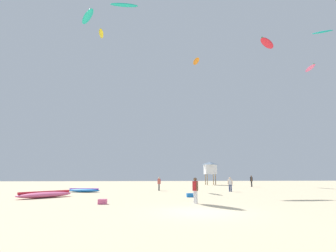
% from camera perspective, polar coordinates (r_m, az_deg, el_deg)
% --- Properties ---
extents(ground_plane, '(120.00, 120.00, 0.00)m').
position_cam_1_polar(ground_plane, '(14.16, 6.99, -18.26)').
color(ground_plane, beige).
extents(person_foreground, '(0.38, 0.52, 1.69)m').
position_cam_1_polar(person_foreground, '(17.92, 6.02, -13.45)').
color(person_foreground, silver).
rests_on(person_foreground, ground).
extents(person_midground, '(0.52, 0.36, 1.59)m').
position_cam_1_polar(person_midground, '(30.44, 13.48, -12.10)').
color(person_midground, navy).
rests_on(person_midground, ground).
extents(person_left, '(0.39, 0.56, 1.70)m').
position_cam_1_polar(person_left, '(42.49, 17.84, -11.27)').
color(person_left, black).
rests_on(person_left, ground).
extents(person_right, '(0.35, 0.52, 1.56)m').
position_cam_1_polar(person_right, '(31.43, -1.98, -12.35)').
color(person_right, black).
rests_on(person_right, ground).
extents(kite_grounded_near, '(4.12, 4.12, 0.54)m').
position_cam_1_polar(kite_grounded_near, '(24.32, -25.40, -13.45)').
color(kite_grounded_near, '#E5598C').
rests_on(kite_grounded_near, ground).
extents(kite_grounded_mid, '(3.65, 1.70, 0.43)m').
position_cam_1_polar(kite_grounded_mid, '(30.02, -17.98, -13.30)').
color(kite_grounded_mid, blue).
rests_on(kite_grounded_mid, ground).
extents(lifeguard_tower, '(2.30, 2.30, 4.15)m').
position_cam_1_polar(lifeguard_tower, '(48.53, 9.22, -9.04)').
color(lifeguard_tower, '#8C704C').
rests_on(lifeguard_tower, ground).
extents(cooler_box, '(0.56, 0.36, 0.32)m').
position_cam_1_polar(cooler_box, '(18.09, -14.20, -15.80)').
color(cooler_box, '#E5598C').
rests_on(cooler_box, ground).
extents(gear_bag, '(0.56, 0.36, 0.32)m').
position_cam_1_polar(gear_bag, '(22.86, 4.83, -14.90)').
color(gear_bag, blue).
rests_on(gear_bag, ground).
extents(kite_aloft_0, '(1.36, 3.15, 0.71)m').
position_cam_1_polar(kite_aloft_0, '(47.87, -14.46, 19.07)').
color(kite_aloft_0, yellow).
extents(kite_aloft_1, '(4.07, 3.96, 0.75)m').
position_cam_1_polar(kite_aloft_1, '(46.10, 20.94, 16.61)').
color(kite_aloft_1, red).
extents(kite_aloft_2, '(4.23, 1.39, 0.73)m').
position_cam_1_polar(kite_aloft_2, '(44.02, -9.61, 24.71)').
color(kite_aloft_2, '#19B29E').
extents(kite_aloft_4, '(2.53, 3.64, 0.68)m').
position_cam_1_polar(kite_aloft_4, '(34.11, -17.24, 21.97)').
color(kite_aloft_4, '#19B29E').
extents(kite_aloft_5, '(2.63, 1.84, 0.62)m').
position_cam_1_polar(kite_aloft_5, '(44.27, 30.79, 17.31)').
color(kite_aloft_5, '#19B29E').
extents(kite_aloft_6, '(1.34, 3.56, 0.73)m').
position_cam_1_polar(kite_aloft_6, '(55.82, 6.20, 13.95)').
color(kite_aloft_6, orange).
extents(kite_aloft_7, '(1.43, 3.12, 0.38)m').
position_cam_1_polar(kite_aloft_7, '(45.91, 28.74, 11.09)').
color(kite_aloft_7, '#E5598C').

